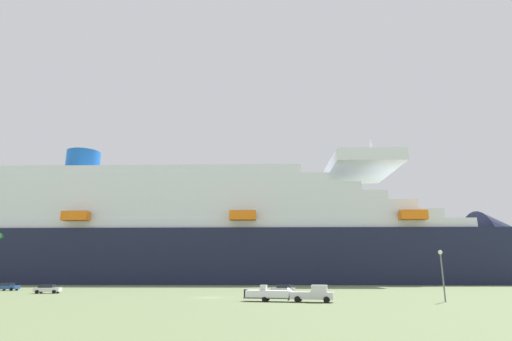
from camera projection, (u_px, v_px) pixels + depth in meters
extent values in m
plane|color=#66754C|center=(236.00, 289.00, 91.71)|extent=(600.00, 600.00, 0.00)
cube|color=#191E38|center=(169.00, 258.00, 138.10)|extent=(222.71, 46.94, 16.98)
cube|color=white|center=(171.00, 228.00, 140.50)|extent=(196.07, 42.59, 2.95)
cube|color=white|center=(159.00, 220.00, 141.32)|extent=(186.20, 41.25, 2.95)
cube|color=white|center=(147.00, 211.00, 142.14)|extent=(179.77, 40.37, 2.95)
cube|color=white|center=(135.00, 203.00, 142.95)|extent=(170.52, 39.26, 2.95)
cube|color=white|center=(123.00, 195.00, 143.77)|extent=(163.07, 38.39, 2.95)
cube|color=white|center=(111.00, 187.00, 144.59)|extent=(151.95, 37.01, 2.95)
cube|color=white|center=(100.00, 179.00, 145.40)|extent=(142.83, 35.68, 2.95)
cube|color=white|center=(360.00, 168.00, 144.04)|extent=(24.43, 36.86, 4.00)
cylinder|color=#1959B2|center=(83.00, 163.00, 146.93)|extent=(12.35, 12.35, 8.42)
cylinder|color=silver|center=(372.00, 157.00, 144.90)|extent=(0.80, 0.80, 12.00)
cube|color=orange|center=(76.00, 216.00, 125.35)|extent=(8.20, 3.73, 2.80)
cube|color=orange|center=(243.00, 215.00, 124.12)|extent=(8.20, 3.73, 2.80)
cube|color=orange|center=(413.00, 215.00, 122.90)|extent=(8.20, 3.73, 2.80)
cube|color=silver|center=(312.00, 296.00, 53.63)|extent=(5.83, 2.78, 0.90)
cube|color=silver|center=(319.00, 288.00, 53.62)|extent=(2.26, 2.11, 0.90)
cube|color=#26333F|center=(324.00, 289.00, 53.45)|extent=(0.34, 1.68, 0.63)
cylinder|color=black|center=(328.00, 299.00, 54.03)|extent=(0.83, 0.39, 0.80)
cylinder|color=black|center=(327.00, 300.00, 52.14)|extent=(0.83, 0.39, 0.80)
cylinder|color=black|center=(299.00, 298.00, 54.87)|extent=(0.83, 0.39, 0.80)
cylinder|color=black|center=(297.00, 299.00, 52.98)|extent=(0.83, 0.39, 0.80)
cube|color=#595960|center=(268.00, 298.00, 54.87)|extent=(6.66, 2.63, 0.16)
cube|color=#595960|center=(296.00, 298.00, 54.01)|extent=(2.12, 0.42, 0.10)
cylinder|color=black|center=(267.00, 299.00, 55.81)|extent=(0.66, 0.31, 0.64)
cylinder|color=black|center=(264.00, 299.00, 54.00)|extent=(0.66, 0.31, 0.64)
cube|color=white|center=(268.00, 294.00, 55.00)|extent=(6.10, 2.74, 0.90)
cone|color=white|center=(293.00, 294.00, 54.25)|extent=(1.43, 1.88, 1.72)
cube|color=silver|center=(264.00, 288.00, 55.33)|extent=(0.93, 1.10, 0.70)
cube|color=black|center=(246.00, 293.00, 55.71)|extent=(0.43, 0.55, 1.10)
cylinder|color=slate|center=(443.00, 278.00, 54.68)|extent=(0.20, 0.20, 6.23)
sphere|color=#F9F2CC|center=(440.00, 252.00, 55.49)|extent=(0.56, 0.56, 0.56)
cube|color=white|center=(48.00, 290.00, 74.99)|extent=(4.78, 2.64, 0.70)
cube|color=#1E232D|center=(47.00, 286.00, 75.12)|extent=(2.79, 2.10, 0.55)
cylinder|color=black|center=(58.00, 291.00, 75.93)|extent=(0.69, 0.34, 0.66)
cylinder|color=black|center=(54.00, 292.00, 74.14)|extent=(0.69, 0.34, 0.66)
cylinder|color=black|center=(41.00, 291.00, 75.67)|extent=(0.69, 0.34, 0.66)
cylinder|color=black|center=(37.00, 292.00, 73.88)|extent=(0.69, 0.34, 0.66)
cube|color=#264C99|center=(8.00, 287.00, 85.85)|extent=(4.31, 1.86, 0.70)
cube|color=#1E232D|center=(7.00, 284.00, 86.01)|extent=(2.42, 1.66, 0.55)
cylinder|color=black|center=(17.00, 289.00, 86.53)|extent=(0.66, 0.23, 0.66)
cylinder|color=black|center=(11.00, 289.00, 84.77)|extent=(0.66, 0.23, 0.66)
cylinder|color=black|center=(4.00, 289.00, 86.75)|extent=(0.66, 0.23, 0.66)
cube|color=silver|center=(283.00, 290.00, 73.93)|extent=(4.56, 2.61, 0.70)
cube|color=#1E232D|center=(284.00, 286.00, 74.02)|extent=(2.67, 2.08, 0.55)
cylinder|color=black|center=(274.00, 292.00, 73.36)|extent=(0.69, 0.34, 0.66)
cylinder|color=black|center=(276.00, 292.00, 75.09)|extent=(0.69, 0.34, 0.66)
cylinder|color=black|center=(290.00, 292.00, 72.61)|extent=(0.69, 0.34, 0.66)
cylinder|color=black|center=(292.00, 292.00, 74.33)|extent=(0.69, 0.34, 0.66)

